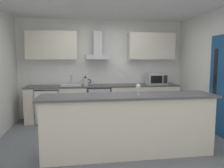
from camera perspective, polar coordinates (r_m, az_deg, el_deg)
The scene contains 15 objects.
ground at distance 4.30m, azimuth 0.41°, elevation -14.98°, with size 5.42×4.83×0.02m, color slate.
ceiling at distance 4.13m, azimuth 0.44°, elevation 21.16°, with size 5.42×4.83×0.02m, color white.
wall_back at distance 5.97m, azimuth -2.54°, elevation 3.96°, with size 5.42×0.12×2.60m, color white.
backsplash_tile at distance 5.90m, azimuth -2.46°, elevation 3.25°, with size 3.76×0.02×0.66m, color white.
counter_back at distance 5.69m, azimuth -2.09°, elevation -4.79°, with size 3.89×0.60×0.90m.
counter_island at distance 3.62m, azimuth 4.32°, elevation -10.56°, with size 2.84×0.64×1.00m.
upper_cabinets at distance 5.74m, azimuth -2.32°, elevation 9.95°, with size 3.84×0.32×0.70m.
side_door at distance 4.84m, azimuth 27.12°, elevation -0.58°, with size 0.08×0.85×2.05m.
oven at distance 5.65m, azimuth -3.57°, elevation -4.78°, with size 0.60×0.62×0.80m.
refrigerator at distance 5.69m, azimuth -16.38°, elevation -5.31°, with size 0.58×0.60×0.85m.
microwave at distance 5.87m, azimuth 11.53°, elevation 1.35°, with size 0.50×0.38×0.30m.
sink at distance 5.57m, azimuth -10.61°, elevation -0.16°, with size 0.50×0.40×0.26m.
kettle at distance 5.52m, azimuth -6.99°, elevation 0.64°, with size 0.29×0.15×0.24m.
range_hood at distance 5.67m, azimuth -3.78°, elevation 8.74°, with size 0.62×0.45×0.72m.
wine_glass at distance 3.51m, azimuth 6.90°, elevation -0.81°, with size 0.08×0.08×0.18m.
Camera 1 is at (-0.62, -3.95, 1.56)m, focal length 34.84 mm.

